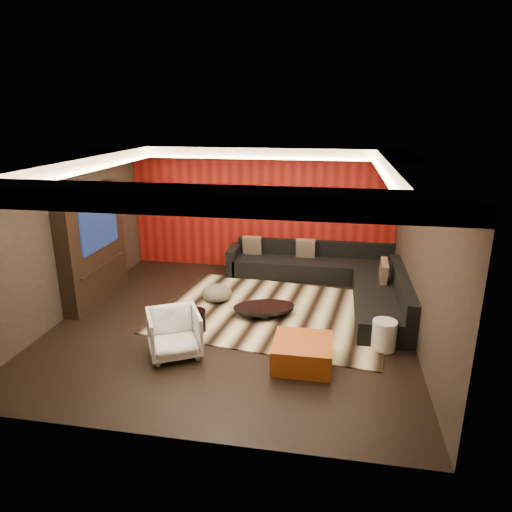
% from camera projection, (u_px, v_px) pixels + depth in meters
% --- Properties ---
extents(floor, '(6.00, 6.00, 0.02)m').
position_uv_depth(floor, '(233.00, 323.00, 7.98)').
color(floor, black).
rests_on(floor, ground).
extents(ceiling, '(6.00, 6.00, 0.02)m').
position_uv_depth(ceiling, '(230.00, 159.00, 7.12)').
color(ceiling, silver).
rests_on(ceiling, ground).
extents(wall_back, '(6.00, 0.02, 2.80)m').
position_uv_depth(wall_back, '(261.00, 209.00, 10.37)').
color(wall_back, black).
rests_on(wall_back, ground).
extents(wall_left, '(0.02, 6.00, 2.80)m').
position_uv_depth(wall_left, '(66.00, 237.00, 8.04)').
color(wall_left, black).
rests_on(wall_left, ground).
extents(wall_right, '(0.02, 6.00, 2.80)m').
position_uv_depth(wall_right, '(422.00, 255.00, 7.05)').
color(wall_right, black).
rests_on(wall_right, ground).
extents(red_feature_wall, '(5.98, 0.05, 2.78)m').
position_uv_depth(red_feature_wall, '(261.00, 209.00, 10.33)').
color(red_feature_wall, '#6B0C0A').
rests_on(red_feature_wall, ground).
extents(soffit_back, '(6.00, 0.60, 0.22)m').
position_uv_depth(soffit_back, '(259.00, 152.00, 9.68)').
color(soffit_back, silver).
rests_on(soffit_back, ground).
extents(soffit_front, '(6.00, 0.60, 0.22)m').
position_uv_depth(soffit_front, '(171.00, 199.00, 4.62)').
color(soffit_front, silver).
rests_on(soffit_front, ground).
extents(soffit_left, '(0.60, 4.80, 0.22)m').
position_uv_depth(soffit_left, '(73.00, 164.00, 7.60)').
color(soffit_left, silver).
rests_on(soffit_left, ground).
extents(soffit_right, '(0.60, 4.80, 0.22)m').
position_uv_depth(soffit_right, '(409.00, 171.00, 6.71)').
color(soffit_right, silver).
rests_on(soffit_right, ground).
extents(cove_back, '(4.80, 0.08, 0.04)m').
position_uv_depth(cove_back, '(256.00, 158.00, 9.39)').
color(cove_back, '#FFD899').
rests_on(cove_back, ground).
extents(cove_front, '(4.80, 0.08, 0.04)m').
position_uv_depth(cove_front, '(182.00, 201.00, 4.97)').
color(cove_front, '#FFD899').
rests_on(cove_front, ground).
extents(cove_left, '(0.08, 4.80, 0.04)m').
position_uv_depth(cove_left, '(92.00, 170.00, 7.57)').
color(cove_left, '#FFD899').
rests_on(cove_left, ground).
extents(cove_right, '(0.08, 4.80, 0.04)m').
position_uv_depth(cove_right, '(385.00, 177.00, 6.79)').
color(cove_right, '#FFD899').
rests_on(cove_right, ground).
extents(tv_surround, '(0.30, 2.00, 2.20)m').
position_uv_depth(tv_surround, '(93.00, 245.00, 8.67)').
color(tv_surround, black).
rests_on(tv_surround, ground).
extents(tv_screen, '(0.04, 1.30, 0.80)m').
position_uv_depth(tv_screen, '(99.00, 227.00, 8.54)').
color(tv_screen, black).
rests_on(tv_screen, ground).
extents(tv_shelf, '(0.04, 1.60, 0.04)m').
position_uv_depth(tv_shelf, '(103.00, 265.00, 8.77)').
color(tv_shelf, black).
rests_on(tv_shelf, ground).
extents(rug, '(4.35, 3.49, 0.02)m').
position_uv_depth(rug, '(274.00, 312.00, 8.36)').
color(rug, beige).
rests_on(rug, floor).
extents(coffee_table, '(1.41, 1.41, 0.19)m').
position_uv_depth(coffee_table, '(264.00, 311.00, 8.16)').
color(coffee_table, black).
rests_on(coffee_table, rug).
extents(drum_stool, '(0.35, 0.35, 0.36)m').
position_uv_depth(drum_stool, '(197.00, 320.00, 7.60)').
color(drum_stool, black).
rests_on(drum_stool, rug).
extents(striped_pouf, '(0.69, 0.69, 0.32)m').
position_uv_depth(striped_pouf, '(217.00, 293.00, 8.80)').
color(striped_pouf, '#B4AC8C').
rests_on(striped_pouf, rug).
extents(white_side_table, '(0.47, 0.47, 0.47)m').
position_uv_depth(white_side_table, '(384.00, 335.00, 7.04)').
color(white_side_table, silver).
rests_on(white_side_table, floor).
extents(orange_ottoman, '(0.85, 0.85, 0.38)m').
position_uv_depth(orange_ottoman, '(303.00, 353.00, 6.61)').
color(orange_ottoman, '#A65115').
rests_on(orange_ottoman, floor).
extents(armchair, '(1.02, 1.03, 0.70)m').
position_uv_depth(armchair, '(174.00, 333.00, 6.84)').
color(armchair, silver).
rests_on(armchair, floor).
extents(sectional_sofa, '(3.65, 3.50, 0.75)m').
position_uv_depth(sectional_sofa, '(335.00, 278.00, 9.36)').
color(sectional_sofa, black).
rests_on(sectional_sofa, floor).
extents(throw_pillows, '(3.05, 1.66, 0.50)m').
position_uv_depth(throw_pillows, '(310.00, 254.00, 9.70)').
color(throw_pillows, tan).
rests_on(throw_pillows, sectional_sofa).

